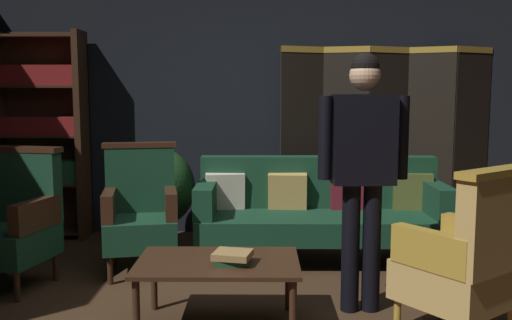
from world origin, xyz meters
TOP-DOWN VIEW (x-y plane):
  - back_wall at (0.00, 2.45)m, footprint 7.20×0.10m
  - folding_screen at (1.31, 2.27)m, footprint 2.14×0.29m
  - bookshelf at (-2.15, 2.19)m, footprint 0.90×0.32m
  - velvet_couch at (0.55, 1.46)m, footprint 2.12×0.78m
  - coffee_table at (-0.23, -0.00)m, footprint 1.00×0.64m
  - armchair_gilt_accent at (1.22, -0.20)m, footprint 0.81×0.81m
  - armchair_wing_left at (-1.81, 0.74)m, footprint 0.70×0.69m
  - armchair_wing_right at (-0.94, 1.10)m, footprint 0.68×0.67m
  - standing_figure at (0.70, 0.27)m, footprint 0.59×0.24m
  - potted_plant at (-0.90, 1.87)m, footprint 0.63×0.63m
  - book_green_cloth at (-0.14, -0.06)m, footprint 0.21×0.16m
  - book_tan_leather at (-0.14, -0.06)m, footprint 0.26×0.23m

SIDE VIEW (x-z plane):
  - coffee_table at x=-0.23m, z-range 0.16..0.58m
  - book_green_cloth at x=-0.14m, z-range 0.42..0.46m
  - velvet_couch at x=0.55m, z-range 0.02..0.90m
  - book_tan_leather at x=-0.14m, z-range 0.46..0.50m
  - armchair_gilt_accent at x=1.22m, z-range -0.03..1.01m
  - armchair_wing_left at x=-1.81m, z-range -0.03..1.01m
  - armchair_wing_right at x=-0.94m, z-range -0.03..1.01m
  - potted_plant at x=-0.90m, z-range 0.07..0.99m
  - folding_screen at x=1.31m, z-range 0.04..1.94m
  - standing_figure at x=0.70m, z-range 0.17..1.88m
  - bookshelf at x=-2.15m, z-range 0.04..2.09m
  - back_wall at x=0.00m, z-range 0.00..2.80m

